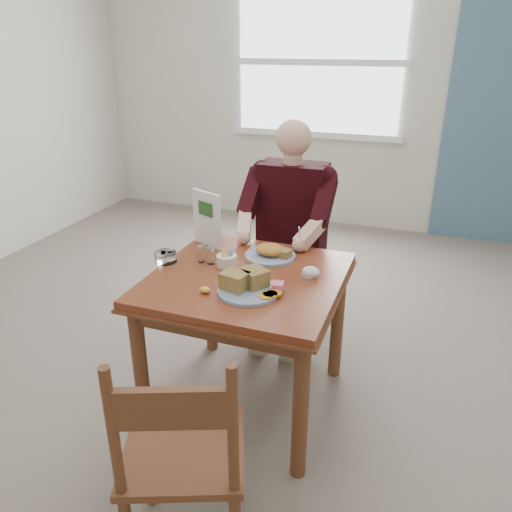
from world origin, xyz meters
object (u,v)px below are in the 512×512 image
at_px(chair_near, 183,457).
at_px(near_plate, 248,284).
at_px(far_plate, 271,252).
at_px(diner, 289,218).
at_px(chair_far, 292,263).
at_px(table, 247,295).

distance_m(chair_near, near_plate, 0.80).
xyz_separation_m(near_plate, far_plate, (-0.02, 0.40, -0.01)).
relative_size(chair_near, diner, 0.69).
distance_m(chair_far, diner, 0.34).
xyz_separation_m(chair_far, near_plate, (0.06, -0.95, 0.31)).
bearing_deg(diner, chair_near, -86.25).
height_order(chair_far, far_plate, chair_far).
height_order(chair_near, near_plate, chair_near).
xyz_separation_m(chair_near, diner, (-0.11, 1.60, 0.33)).
bearing_deg(diner, far_plate, -84.77).
bearing_deg(table, diner, 90.00).
bearing_deg(chair_far, table, -90.00).
relative_size(chair_near, near_plate, 2.61).
bearing_deg(far_plate, chair_near, -86.84).
bearing_deg(far_plate, table, -99.71).
bearing_deg(diner, table, -90.00).
xyz_separation_m(table, chair_near, (0.11, -0.90, -0.16)).
height_order(table, far_plate, far_plate).
height_order(chair_far, chair_near, same).
xyz_separation_m(chair_far, chair_near, (0.11, -1.69, 0.00)).
height_order(diner, near_plate, diner).
bearing_deg(chair_near, chair_far, 93.56).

